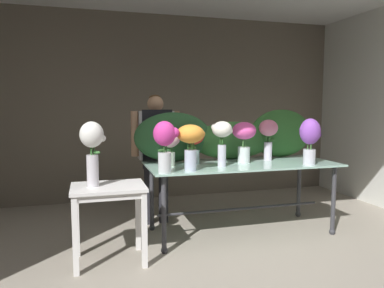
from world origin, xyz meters
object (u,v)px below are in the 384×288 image
(vase_ivory_dahlias, at_px, (222,136))
(vase_fuchsia_stock, at_px, (244,136))
(florist, at_px, (156,145))
(vase_scarlet_anemones, at_px, (193,141))
(vase_white_roses_tall, at_px, (92,146))
(display_table_glass, at_px, (241,173))
(vase_magenta_carnations, at_px, (165,142))
(vase_blush_peonies, at_px, (170,143))
(vase_sunset_roses, at_px, (191,140))
(vase_violet_hydrangea, at_px, (310,137))
(side_table_white, at_px, (109,197))
(vase_rosy_tulips, at_px, (268,133))

(vase_ivory_dahlias, distance_m, vase_fuchsia_stock, 0.37)
(florist, bearing_deg, vase_fuchsia_stock, -32.87)
(vase_scarlet_anemones, distance_m, vase_white_roses_tall, 1.23)
(display_table_glass, height_order, vase_scarlet_anemones, vase_scarlet_anemones)
(display_table_glass, distance_m, vase_magenta_carnations, 1.13)
(display_table_glass, distance_m, vase_blush_peonies, 0.92)
(vase_magenta_carnations, distance_m, vase_white_roses_tall, 0.69)
(florist, relative_size, vase_sunset_roses, 3.42)
(vase_violet_hydrangea, relative_size, vase_ivory_dahlias, 1.05)
(florist, height_order, vase_fuchsia_stock, florist)
(vase_sunset_roses, distance_m, vase_fuchsia_stock, 0.80)
(vase_scarlet_anemones, bearing_deg, florist, 124.42)
(vase_violet_hydrangea, bearing_deg, vase_blush_peonies, 167.28)
(vase_fuchsia_stock, bearing_deg, vase_blush_peonies, 178.51)
(florist, bearing_deg, side_table_white, -122.21)
(vase_violet_hydrangea, height_order, vase_blush_peonies, vase_violet_hydrangea)
(vase_sunset_roses, relative_size, vase_ivory_dahlias, 0.95)
(display_table_glass, relative_size, vase_sunset_roses, 4.62)
(vase_violet_hydrangea, bearing_deg, florist, 149.75)
(vase_rosy_tulips, bearing_deg, vase_magenta_carnations, -160.52)
(vase_ivory_dahlias, height_order, vase_fuchsia_stock, vase_ivory_dahlias)
(vase_blush_peonies, height_order, vase_white_roses_tall, vase_white_roses_tall)
(vase_sunset_roses, height_order, vase_scarlet_anemones, vase_sunset_roses)
(display_table_glass, relative_size, vase_rosy_tulips, 4.43)
(vase_white_roses_tall, bearing_deg, florist, 52.68)
(vase_fuchsia_stock, bearing_deg, vase_white_roses_tall, -166.04)
(florist, distance_m, vase_magenta_carnations, 0.99)
(vase_scarlet_anemones, bearing_deg, vase_magenta_carnations, -131.87)
(vase_blush_peonies, bearing_deg, display_table_glass, -2.31)
(vase_ivory_dahlias, bearing_deg, vase_sunset_roses, -157.32)
(vase_violet_hydrangea, relative_size, vase_rosy_tulips, 1.05)
(side_table_white, distance_m, florist, 1.26)
(vase_sunset_roses, bearing_deg, florist, 101.49)
(vase_sunset_roses, bearing_deg, vase_ivory_dahlias, 22.68)
(florist, relative_size, vase_white_roses_tall, 2.68)
(vase_blush_peonies, relative_size, vase_rosy_tulips, 0.82)
(vase_violet_hydrangea, distance_m, vase_ivory_dahlias, 1.00)
(vase_blush_peonies, distance_m, vase_white_roses_tall, 0.94)
(vase_violet_hydrangea, distance_m, vase_sunset_roses, 1.38)
(vase_sunset_roses, bearing_deg, vase_scarlet_anemones, 70.28)
(vase_rosy_tulips, bearing_deg, side_table_white, -164.69)
(vase_fuchsia_stock, xyz_separation_m, vase_white_roses_tall, (-1.70, -0.42, -0.02))
(vase_magenta_carnations, xyz_separation_m, vase_sunset_roses, (0.28, 0.05, 0.00))
(florist, height_order, vase_magenta_carnations, florist)
(vase_violet_hydrangea, xyz_separation_m, vase_rosy_tulips, (-0.29, 0.43, 0.02))
(vase_magenta_carnations, relative_size, vase_scarlet_anemones, 1.20)
(vase_magenta_carnations, height_order, vase_scarlet_anemones, vase_magenta_carnations)
(vase_fuchsia_stock, distance_m, vase_white_roses_tall, 1.75)
(florist, distance_m, vase_fuchsia_stock, 1.11)
(vase_sunset_roses, distance_m, vase_rosy_tulips, 1.18)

